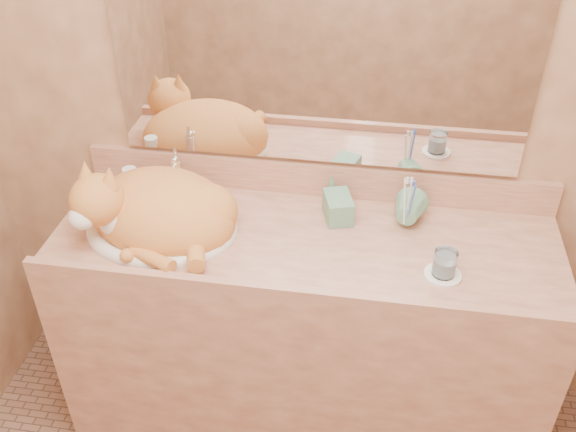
% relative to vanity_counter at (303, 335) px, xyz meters
% --- Properties ---
extents(wall_back, '(2.40, 0.02, 2.50)m').
position_rel_vanity_counter_xyz_m(wall_back, '(0.00, 0.28, 0.82)').
color(wall_back, '#8C5E3F').
rests_on(wall_back, ground).
extents(vanity_counter, '(1.60, 0.55, 0.85)m').
position_rel_vanity_counter_xyz_m(vanity_counter, '(0.00, 0.00, 0.00)').
color(vanity_counter, '#975B43').
rests_on(vanity_counter, floor).
extents(mirror, '(1.30, 0.02, 0.80)m').
position_rel_vanity_counter_xyz_m(mirror, '(0.00, 0.26, 0.97)').
color(mirror, white).
rests_on(mirror, wall_back).
extents(sink_basin, '(0.52, 0.45, 0.15)m').
position_rel_vanity_counter_xyz_m(sink_basin, '(-0.46, -0.02, 0.50)').
color(sink_basin, white).
rests_on(sink_basin, vanity_counter).
extents(faucet, '(0.07, 0.13, 0.18)m').
position_rel_vanity_counter_xyz_m(faucet, '(-0.46, 0.16, 0.51)').
color(faucet, white).
rests_on(faucet, vanity_counter).
extents(cat, '(0.56, 0.50, 0.26)m').
position_rel_vanity_counter_xyz_m(cat, '(-0.48, -0.03, 0.51)').
color(cat, '#CB732E').
rests_on(cat, sink_basin).
extents(soap_dispenser, '(0.10, 0.11, 0.18)m').
position_rel_vanity_counter_xyz_m(soap_dispenser, '(0.11, 0.08, 0.52)').
color(soap_dispenser, '#65A17D').
rests_on(soap_dispenser, vanity_counter).
extents(toothbrush_cup, '(0.13, 0.13, 0.10)m').
position_rel_vanity_counter_xyz_m(toothbrush_cup, '(0.31, 0.09, 0.48)').
color(toothbrush_cup, '#65A17D').
rests_on(toothbrush_cup, vanity_counter).
extents(toothbrushes, '(0.03, 0.03, 0.20)m').
position_rel_vanity_counter_xyz_m(toothbrushes, '(0.31, 0.09, 0.54)').
color(toothbrushes, white).
rests_on(toothbrushes, toothbrush_cup).
extents(saucer, '(0.11, 0.11, 0.01)m').
position_rel_vanity_counter_xyz_m(saucer, '(0.42, -0.11, 0.43)').
color(saucer, white).
rests_on(saucer, vanity_counter).
extents(water_glass, '(0.07, 0.07, 0.08)m').
position_rel_vanity_counter_xyz_m(water_glass, '(0.42, -0.11, 0.47)').
color(water_glass, white).
rests_on(water_glass, saucer).
extents(lotion_bottle, '(0.05, 0.05, 0.11)m').
position_rel_vanity_counter_xyz_m(lotion_bottle, '(-0.61, 0.14, 0.48)').
color(lotion_bottle, white).
rests_on(lotion_bottle, vanity_counter).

